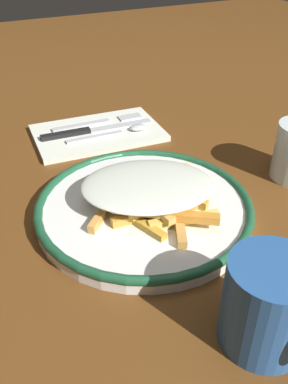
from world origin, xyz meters
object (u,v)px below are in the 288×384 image
fries_heap (151,191)px  napkin (98,133)px  fork (99,122)px  knife (88,131)px  spoon (121,131)px  plate (144,207)px  coffee_mug (269,305)px

fries_heap → napkin: bearing=174.9°
fork → knife: bearing=-49.7°
napkin → fork: fork is taller
fries_heap → spoon: bearing=166.0°
napkin → knife: knife is taller
plate → fork: 0.29m
napkin → fork: size_ratio=1.30×
plate → fork: size_ratio=1.68×
fries_heap → fork: fries_heap is taller
napkin → coffee_mug: bearing=-1.8°
fork → knife: knife is taller
plate → fries_heap: 0.03m
fries_heap → plate: bearing=-132.0°
fries_heap → fork: 0.29m
coffee_mug → napkin: bearing=178.2°
knife → spoon: size_ratio=1.38×
napkin → spoon: (0.03, 0.03, 0.01)m
coffee_mug → fork: bearing=176.9°
knife → plate: bearing=-2.6°
plate → knife: plate is taller
knife → coffee_mug: bearing=0.4°
plate → coffee_mug: size_ratio=2.59×
spoon → coffee_mug: size_ratio=1.34×
coffee_mug → knife: bearing=-179.6°
fries_heap → knife: (-0.26, 0.00, -0.03)m
fork → napkin: bearing=-23.9°
fries_heap → napkin: 0.27m
knife → coffee_mug: (0.49, 0.00, 0.03)m
spoon → fork: bearing=-158.3°
napkin → coffee_mug: size_ratio=2.02×
spoon → knife: bearing=-119.6°
plate → coffee_mug: coffee_mug is taller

